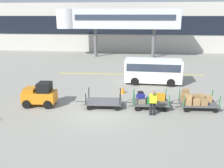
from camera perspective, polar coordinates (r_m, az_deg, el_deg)
name	(u,v)px	position (r m, az deg, el deg)	size (l,w,h in m)	color
ground_plane	(99,112)	(14.89, -3.18, -6.60)	(120.00, 120.00, 0.00)	gray
apron_lead_line	(130,74)	(24.16, 4.37, 2.37)	(14.69, 0.20, 0.01)	yellow
terminal_building	(123,27)	(39.63, 2.69, 13.36)	(55.24, 2.51, 7.59)	#BCB7AD
jet_bridge	(112,19)	(33.71, 0.05, 15.20)	(16.81, 3.00, 6.53)	silver
baggage_tug	(40,95)	(16.25, -16.80, -2.47)	(2.15, 1.31, 1.58)	orange
baggage_cart_lead	(104,102)	(15.50, -2.01, -4.27)	(3.03, 1.51, 1.10)	#4C4C4F
baggage_cart_middle	(149,100)	(15.51, 8.87, -3.83)	(3.03, 1.51, 1.10)	#4C4C4F
baggage_cart_tail	(195,100)	(16.06, 19.29, -3.66)	(3.03, 1.51, 1.19)	#4C4C4F
baggage_handler	(153,102)	(14.21, 9.73, -4.21)	(0.41, 0.44, 1.56)	black
shuttle_van	(153,69)	(20.93, 9.73, 3.47)	(4.87, 2.12, 2.10)	white
safety_cone_far	(123,90)	(18.19, 2.60, -1.37)	(0.36, 0.36, 0.55)	orange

